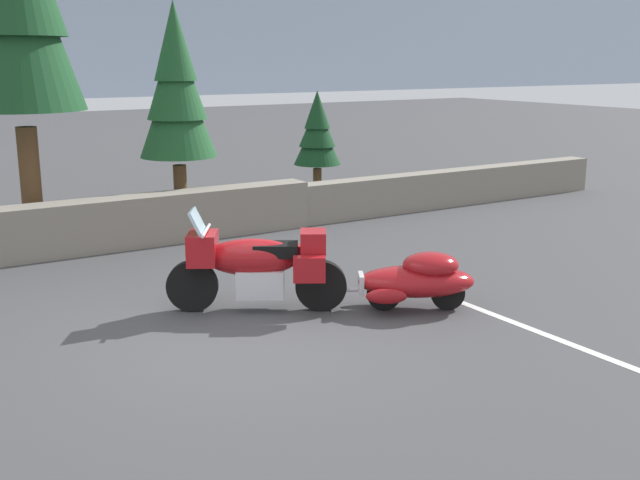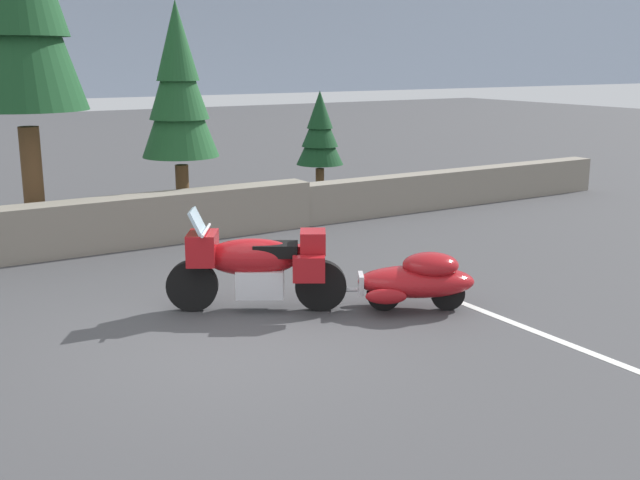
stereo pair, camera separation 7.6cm
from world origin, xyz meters
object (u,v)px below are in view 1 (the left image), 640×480
pine_tree_far_right (317,132)px  pine_tree_secondary (176,88)px  touring_motorcycle (256,264)px  car_shaped_trailer (417,279)px

pine_tree_far_right → pine_tree_secondary: bearing=-161.8°
touring_motorcycle → pine_tree_secondary: size_ratio=0.49×
pine_tree_secondary → pine_tree_far_right: (3.84, 1.26, -1.09)m
touring_motorcycle → pine_tree_secondary: (1.08, 5.16, 2.01)m
touring_motorcycle → pine_tree_secondary: bearing=78.2°
pine_tree_secondary → pine_tree_far_right: pine_tree_secondary is taller
car_shaped_trailer → pine_tree_secondary: size_ratio=0.49×
car_shaped_trailer → pine_tree_far_right: (3.15, 7.49, 1.13)m
pine_tree_secondary → car_shaped_trailer: bearing=-83.7°
pine_tree_far_right → car_shaped_trailer: bearing=-112.8°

